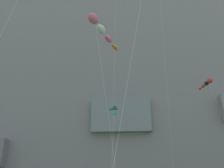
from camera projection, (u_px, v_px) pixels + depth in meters
cliff_face at (122, 80)px, 82.03m from camera, size 180.00×33.85×79.17m
kite_delta_high_right at (118, 115)px, 39.77m from camera, size 2.27×6.18×16.54m
kite_delta_mid_center at (160, 2)px, 41.18m from camera, size 1.72×2.35×33.48m
kite_windsock_front_field at (207, 83)px, 36.80m from camera, size 2.73×8.05×19.61m
kite_windsock_near_cliff at (100, 28)px, 22.55m from camera, size 3.19×5.71×17.80m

